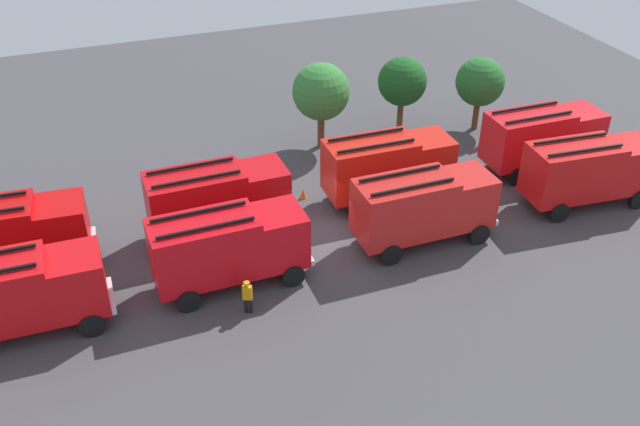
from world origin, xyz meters
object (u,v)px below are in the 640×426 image
fire_truck_0 (17,292)px  fire_truck_3 (589,169)px  tree_0 (321,92)px  fire_truck_6 (388,165)px  fire_truck_2 (423,205)px  firefighter_2 (247,296)px  firefighter_1 (485,187)px  fire_truck_4 (8,234)px  fire_truck_7 (543,136)px  tree_1 (402,82)px  tree_2 (480,82)px  fire_truck_5 (217,197)px  traffic_cone_0 (303,194)px  firefighter_0 (484,132)px  fire_truck_1 (228,246)px

fire_truck_0 → fire_truck_3: 28.88m
tree_0 → fire_truck_6: bearing=-80.8°
tree_0 → fire_truck_2: bearing=-84.8°
fire_truck_3 → firefighter_2: 19.84m
fire_truck_3 → fire_truck_6: bearing=161.4°
fire_truck_0 → firefighter_1: fire_truck_0 is taller
fire_truck_4 → firefighter_1: size_ratio=4.60×
fire_truck_7 → tree_1: tree_1 is taller
fire_truck_2 → fire_truck_6: 4.34m
firefighter_1 → tree_2: tree_2 is taller
fire_truck_7 → tree_0: bearing=147.6°
fire_truck_4 → firefighter_2: fire_truck_4 is taller
fire_truck_0 → fire_truck_4: bearing=94.6°
fire_truck_5 → fire_truck_7: same height
fire_truck_7 → fire_truck_6: bearing=-179.6°
fire_truck_0 → fire_truck_4: 4.65m
fire_truck_7 → traffic_cone_0: fire_truck_7 is taller
fire_truck_4 → traffic_cone_0: (14.99, 1.40, -1.87)m
fire_truck_0 → firefighter_0: 28.63m
firefighter_1 → fire_truck_3: bearing=171.2°
firefighter_0 → traffic_cone_0: bearing=107.3°
fire_truck_0 → fire_truck_1: (9.02, 0.12, 0.00)m
fire_truck_4 → firefighter_1: bearing=-1.2°
fire_truck_4 → tree_1: (23.88, 7.44, 1.12)m
fire_truck_0 → traffic_cone_0: size_ratio=12.69×
fire_truck_4 → fire_truck_6: same height
fire_truck_1 → fire_truck_0: bearing=179.9°
fire_truck_5 → fire_truck_6: same height
firefighter_0 → firefighter_1: size_ratio=1.02×
tree_0 → tree_1: bearing=5.2°
fire_truck_2 → fire_truck_4: bearing=166.4°
fire_truck_4 → fire_truck_5: bearing=2.7°
firefighter_0 → firefighter_2: bearing=127.7°
tree_2 → fire_truck_5: bearing=-162.3°
fire_truck_6 → tree_0: 7.43m
fire_truck_5 → firefighter_1: fire_truck_5 is taller
fire_truck_5 → traffic_cone_0: (5.15, 1.71, -1.87)m
firefighter_0 → traffic_cone_0: 12.93m
fire_truck_1 → tree_0: 14.52m
fire_truck_0 → fire_truck_2: same height
firefighter_1 → traffic_cone_0: (-9.29, 3.79, -0.60)m
fire_truck_6 → firefighter_2: fire_truck_6 is taller
fire_truck_3 → fire_truck_7: size_ratio=1.02×
tree_2 → fire_truck_4: bearing=-168.7°
fire_truck_7 → tree_0: 13.33m
fire_truck_7 → fire_truck_5: bearing=-179.3°
tree_2 → fire_truck_1: bearing=-152.0°
fire_truck_2 → firefighter_2: bearing=-167.2°
traffic_cone_0 → fire_truck_1: bearing=-133.7°
tree_1 → firefighter_1: bearing=-87.7°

